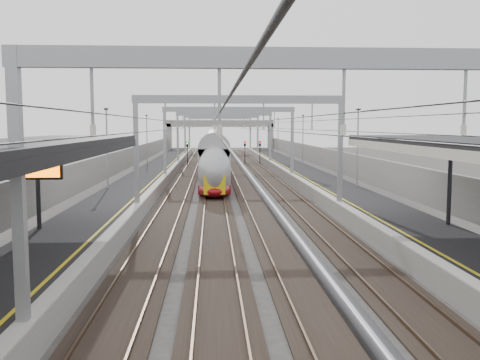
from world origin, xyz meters
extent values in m
cube|color=black|center=(-8.00, 45.00, 0.50)|extent=(4.00, 120.00, 1.00)
cube|color=black|center=(8.00, 45.00, 0.50)|extent=(4.00, 120.00, 1.00)
cube|color=black|center=(-4.50, 45.00, 0.04)|extent=(2.40, 140.00, 0.08)
cube|color=brown|center=(-5.22, 45.00, 0.13)|extent=(0.07, 140.00, 0.14)
cube|color=brown|center=(-3.78, 45.00, 0.13)|extent=(0.07, 140.00, 0.14)
cube|color=black|center=(-1.50, 45.00, 0.04)|extent=(2.40, 140.00, 0.08)
cube|color=brown|center=(-2.22, 45.00, 0.13)|extent=(0.07, 140.00, 0.14)
cube|color=brown|center=(-0.78, 45.00, 0.13)|extent=(0.07, 140.00, 0.14)
cube|color=black|center=(1.50, 45.00, 0.04)|extent=(2.40, 140.00, 0.08)
cube|color=brown|center=(0.78, 45.00, 0.13)|extent=(0.07, 140.00, 0.14)
cube|color=brown|center=(2.22, 45.00, 0.13)|extent=(0.07, 140.00, 0.14)
cube|color=black|center=(4.50, 45.00, 0.04)|extent=(2.40, 140.00, 0.08)
cube|color=brown|center=(3.78, 45.00, 0.13)|extent=(0.07, 140.00, 0.14)
cube|color=brown|center=(5.22, 45.00, 0.13)|extent=(0.07, 140.00, 0.14)
cube|color=gray|center=(-6.30, 2.00, 4.30)|extent=(0.28, 0.28, 6.60)
cube|color=gray|center=(0.00, 2.00, 7.35)|extent=(13.00, 0.25, 0.50)
cube|color=gray|center=(-6.30, 22.00, 4.30)|extent=(0.28, 0.28, 6.60)
cube|color=gray|center=(6.30, 22.00, 4.30)|extent=(0.28, 0.28, 6.60)
cube|color=gray|center=(0.00, 22.00, 7.35)|extent=(13.00, 0.25, 0.50)
cube|color=gray|center=(-6.30, 42.00, 4.30)|extent=(0.28, 0.28, 6.60)
cube|color=gray|center=(6.30, 42.00, 4.30)|extent=(0.28, 0.28, 6.60)
cube|color=gray|center=(0.00, 42.00, 7.35)|extent=(13.00, 0.25, 0.50)
cube|color=gray|center=(-6.30, 62.00, 4.30)|extent=(0.28, 0.28, 6.60)
cube|color=gray|center=(6.30, 62.00, 4.30)|extent=(0.28, 0.28, 6.60)
cube|color=gray|center=(0.00, 62.00, 7.35)|extent=(13.00, 0.25, 0.50)
cube|color=gray|center=(-6.30, 82.00, 4.30)|extent=(0.28, 0.28, 6.60)
cube|color=gray|center=(6.30, 82.00, 4.30)|extent=(0.28, 0.28, 6.60)
cube|color=gray|center=(0.00, 82.00, 7.35)|extent=(13.00, 0.25, 0.50)
cube|color=gray|center=(-6.30, 100.00, 4.30)|extent=(0.28, 0.28, 6.60)
cube|color=gray|center=(6.30, 100.00, 4.30)|extent=(0.28, 0.28, 6.60)
cube|color=gray|center=(0.00, 100.00, 7.35)|extent=(13.00, 0.25, 0.50)
cylinder|color=#262628|center=(-4.50, 50.00, 5.50)|extent=(0.03, 140.00, 0.03)
cylinder|color=#262628|center=(-1.50, 50.00, 5.50)|extent=(0.03, 140.00, 0.03)
cylinder|color=#262628|center=(1.50, 50.00, 5.50)|extent=(0.03, 140.00, 0.03)
cylinder|color=#262628|center=(4.50, 50.00, 5.50)|extent=(0.03, 140.00, 0.03)
cylinder|color=black|center=(-9.70, 14.00, 3.00)|extent=(0.20, 0.20, 4.00)
cube|color=black|center=(-6.60, 4.00, 4.55)|extent=(1.60, 0.15, 0.55)
cube|color=#F26204|center=(-6.60, 3.92, 4.55)|extent=(1.50, 0.02, 0.42)
cylinder|color=black|center=(9.70, 14.00, 3.00)|extent=(0.20, 0.20, 4.00)
cube|color=gray|center=(0.00, 100.00, 6.20)|extent=(22.00, 2.20, 1.40)
cube|color=gray|center=(-10.50, 100.00, 3.10)|extent=(1.00, 2.20, 6.20)
cube|color=gray|center=(10.50, 100.00, 3.10)|extent=(1.00, 2.20, 6.20)
cube|color=gray|center=(-11.20, 45.00, 1.60)|extent=(0.30, 120.00, 3.20)
cube|color=gray|center=(11.20, 45.00, 1.60)|extent=(0.30, 120.00, 3.20)
cube|color=maroon|center=(-1.50, 42.87, 0.59)|extent=(2.62, 22.33, 0.78)
cube|color=#A1A2A7|center=(-1.50, 42.87, 2.43)|extent=(2.62, 22.33, 2.91)
cube|color=black|center=(-1.50, 35.05, 0.27)|extent=(1.94, 2.33, 0.49)
cube|color=maroon|center=(-1.50, 65.59, 0.59)|extent=(2.62, 22.33, 0.78)
cube|color=#A1A2A7|center=(-1.50, 65.59, 2.43)|extent=(2.62, 22.33, 2.91)
cube|color=black|center=(-1.50, 57.77, 0.27)|extent=(1.94, 2.33, 0.49)
ellipsoid|color=#A1A2A7|center=(-1.50, 31.51, 2.14)|extent=(2.62, 5.05, 4.08)
cube|color=#DCBC0B|center=(-1.50, 29.42, 1.27)|extent=(1.65, 0.12, 1.46)
cube|color=black|center=(-1.50, 29.85, 2.72)|extent=(1.55, 0.56, 0.91)
cylinder|color=black|center=(-5.20, 66.03, 1.50)|extent=(0.12, 0.12, 3.00)
cube|color=black|center=(-5.20, 66.03, 3.10)|extent=(0.32, 0.22, 0.75)
sphere|color=#0CE526|center=(-5.20, 65.90, 3.25)|extent=(0.16, 0.16, 0.16)
cylinder|color=black|center=(3.20, 67.98, 1.50)|extent=(0.12, 0.12, 3.00)
cube|color=black|center=(3.20, 67.98, 3.10)|extent=(0.32, 0.22, 0.75)
sphere|color=red|center=(3.20, 67.85, 3.25)|extent=(0.16, 0.16, 0.16)
cylinder|color=black|center=(5.40, 67.66, 1.50)|extent=(0.12, 0.12, 3.00)
cube|color=black|center=(5.40, 67.66, 3.10)|extent=(0.32, 0.22, 0.75)
sphere|color=red|center=(5.40, 67.53, 3.25)|extent=(0.16, 0.16, 0.16)
camera|label=1|loc=(-1.69, -10.87, 5.75)|focal=40.00mm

